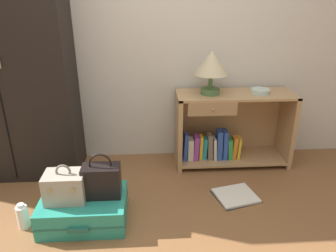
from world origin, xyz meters
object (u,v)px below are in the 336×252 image
(wardrobe, at_px, (5,57))
(bookshelf, at_px, (228,130))
(suitcase_large, at_px, (84,209))
(bottle, at_px, (23,217))
(open_book_on_floor, at_px, (236,196))
(handbag, at_px, (102,180))
(bowl, at_px, (260,91))
(table_lamp, at_px, (211,65))
(train_case, at_px, (65,187))

(wardrobe, relative_size, bookshelf, 1.98)
(wardrobe, bearing_deg, suitcase_large, -48.92)
(suitcase_large, height_order, bottle, suitcase_large)
(open_book_on_floor, bearing_deg, handbag, -168.99)
(bowl, distance_m, open_book_on_floor, 0.97)
(bookshelf, distance_m, table_lamp, 0.66)
(wardrobe, distance_m, train_case, 1.24)
(suitcase_large, bearing_deg, bottle, -174.08)
(wardrobe, relative_size, open_book_on_floor, 5.31)
(bottle, bearing_deg, train_case, 5.41)
(bowl, xyz_separation_m, open_book_on_floor, (-0.31, -0.57, -0.72))
(bookshelf, relative_size, open_book_on_floor, 2.68)
(table_lamp, bearing_deg, bottle, -149.81)
(suitcase_large, xyz_separation_m, handbag, (0.14, 0.02, 0.22))
(bookshelf, xyz_separation_m, bottle, (-1.66, -0.87, -0.25))
(handbag, height_order, open_book_on_floor, handbag)
(suitcase_large, relative_size, open_book_on_floor, 1.52)
(wardrobe, bearing_deg, bottle, -72.67)
(handbag, bearing_deg, open_book_on_floor, 11.01)
(bowl, bearing_deg, bookshelf, 173.60)
(bowl, height_order, open_book_on_floor, bowl)
(open_book_on_floor, bearing_deg, bottle, -170.50)
(bookshelf, xyz_separation_m, suitcase_large, (-1.23, -0.82, -0.24))
(handbag, distance_m, open_book_on_floor, 1.11)
(open_book_on_floor, bearing_deg, bookshelf, 85.29)
(bookshelf, xyz_separation_m, bowl, (0.26, -0.03, 0.39))
(bookshelf, height_order, table_lamp, table_lamp)
(bottle, relative_size, open_book_on_floor, 0.49)
(wardrobe, height_order, bookshelf, wardrobe)
(wardrobe, xyz_separation_m, suitcase_large, (0.68, -0.78, -0.96))
(bookshelf, bearing_deg, train_case, -148.00)
(table_lamp, height_order, train_case, table_lamp)
(wardrobe, distance_m, suitcase_large, 1.42)
(table_lamp, bearing_deg, suitcase_large, -142.17)
(bowl, height_order, suitcase_large, bowl)
(wardrobe, distance_m, open_book_on_floor, 2.21)
(suitcase_large, bearing_deg, bowl, 27.95)
(bottle, bearing_deg, wardrobe, 107.33)
(bookshelf, bearing_deg, open_book_on_floor, -94.71)
(bookshelf, xyz_separation_m, open_book_on_floor, (-0.05, -0.60, -0.33))
(bookshelf, height_order, bowl, bowl)
(wardrobe, bearing_deg, train_case, -54.21)
(suitcase_large, height_order, train_case, train_case)
(bowl, height_order, handbag, bowl)
(bookshelf, xyz_separation_m, handbag, (-1.09, -0.80, -0.01))
(table_lamp, bearing_deg, bookshelf, 4.75)
(wardrobe, distance_m, bottle, 1.30)
(bottle, bearing_deg, bookshelf, 27.64)
(handbag, relative_size, open_book_on_floor, 0.84)
(bookshelf, height_order, handbag, bookshelf)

